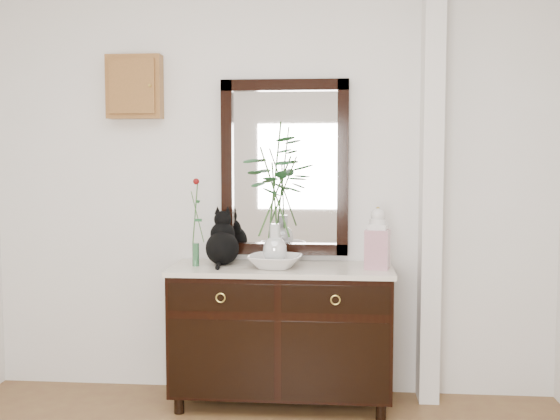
# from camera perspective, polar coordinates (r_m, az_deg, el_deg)

# --- Properties ---
(wall_back) EXTENTS (3.60, 0.04, 2.70)m
(wall_back) POSITION_cam_1_polar(r_m,az_deg,el_deg) (4.15, -0.96, 2.46)
(wall_back) COLOR silver
(wall_back) RESTS_ON ground
(pilaster) EXTENTS (0.12, 0.20, 2.70)m
(pilaster) POSITION_cam_1_polar(r_m,az_deg,el_deg) (4.09, 13.00, 2.31)
(pilaster) COLOR silver
(pilaster) RESTS_ON ground
(sideboard) EXTENTS (1.33, 0.52, 0.82)m
(sideboard) POSITION_cam_1_polar(r_m,az_deg,el_deg) (4.03, 0.12, -10.24)
(sideboard) COLOR black
(sideboard) RESTS_ON ground
(wall_mirror) EXTENTS (0.80, 0.06, 1.10)m
(wall_mirror) POSITION_cam_1_polar(r_m,az_deg,el_deg) (4.13, 0.40, 3.69)
(wall_mirror) COLOR black
(wall_mirror) RESTS_ON wall_back
(key_cabinet) EXTENTS (0.35, 0.10, 0.40)m
(key_cabinet) POSITION_cam_1_polar(r_m,az_deg,el_deg) (4.31, -12.55, 10.42)
(key_cabinet) COLOR brown
(key_cabinet) RESTS_ON wall_back
(cat) EXTENTS (0.27, 0.31, 0.33)m
(cat) POSITION_cam_1_polar(r_m,az_deg,el_deg) (4.03, -5.05, -2.38)
(cat) COLOR black
(cat) RESTS_ON sideboard
(lotus_bowl) EXTENTS (0.36, 0.36, 0.08)m
(lotus_bowl) POSITION_cam_1_polar(r_m,az_deg,el_deg) (3.89, -0.45, -4.51)
(lotus_bowl) COLOR silver
(lotus_bowl) RESTS_ON sideboard
(vase_branches) EXTENTS (0.44, 0.44, 0.85)m
(vase_branches) POSITION_cam_1_polar(r_m,az_deg,el_deg) (3.85, -0.46, 1.51)
(vase_branches) COLOR silver
(vase_branches) RESTS_ON lotus_bowl
(bud_vase_rose) EXTENTS (0.08, 0.08, 0.54)m
(bud_vase_rose) POSITION_cam_1_polar(r_m,az_deg,el_deg) (3.97, -7.38, -1.01)
(bud_vase_rose) COLOR #2F613C
(bud_vase_rose) RESTS_ON sideboard
(ginger_jar) EXTENTS (0.16, 0.16, 0.37)m
(ginger_jar) POSITION_cam_1_polar(r_m,az_deg,el_deg) (3.89, 8.50, -2.39)
(ginger_jar) COLOR silver
(ginger_jar) RESTS_ON sideboard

